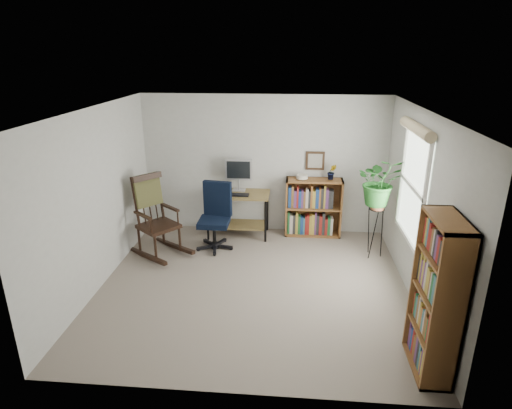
# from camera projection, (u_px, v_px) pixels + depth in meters

# --- Properties ---
(floor) EXTENTS (4.20, 4.00, 0.00)m
(floor) POSITION_uv_depth(u_px,v_px,m) (254.00, 285.00, 5.95)
(floor) COLOR gray
(floor) RESTS_ON ground
(ceiling) EXTENTS (4.20, 4.00, 0.00)m
(ceiling) POSITION_uv_depth(u_px,v_px,m) (253.00, 110.00, 5.13)
(ceiling) COLOR white
(ceiling) RESTS_ON ground
(wall_back) EXTENTS (4.20, 0.00, 2.40)m
(wall_back) POSITION_uv_depth(u_px,v_px,m) (264.00, 165.00, 7.41)
(wall_back) COLOR beige
(wall_back) RESTS_ON ground
(wall_front) EXTENTS (4.20, 0.00, 2.40)m
(wall_front) POSITION_uv_depth(u_px,v_px,m) (232.00, 283.00, 3.66)
(wall_front) COLOR beige
(wall_front) RESTS_ON ground
(wall_left) EXTENTS (0.00, 4.00, 2.40)m
(wall_left) POSITION_uv_depth(u_px,v_px,m) (97.00, 200.00, 5.71)
(wall_left) COLOR beige
(wall_left) RESTS_ON ground
(wall_right) EXTENTS (0.00, 4.00, 2.40)m
(wall_right) POSITION_uv_depth(u_px,v_px,m) (420.00, 209.00, 5.37)
(wall_right) COLOR beige
(wall_right) RESTS_ON ground
(window) EXTENTS (0.12, 1.20, 1.50)m
(window) POSITION_uv_depth(u_px,v_px,m) (412.00, 187.00, 5.58)
(window) COLOR white
(window) RESTS_ON wall_right
(desk) EXTENTS (1.07, 0.59, 0.77)m
(desk) POSITION_uv_depth(u_px,v_px,m) (238.00, 214.00, 7.44)
(desk) COLOR olive
(desk) RESTS_ON floor
(monitor) EXTENTS (0.46, 0.16, 0.56)m
(monitor) POSITION_uv_depth(u_px,v_px,m) (239.00, 175.00, 7.34)
(monitor) COLOR #B9B9BE
(monitor) RESTS_ON desk
(keyboard) EXTENTS (0.40, 0.15, 0.02)m
(keyboard) POSITION_uv_depth(u_px,v_px,m) (237.00, 195.00, 7.19)
(keyboard) COLOR black
(keyboard) RESTS_ON desk
(office_chair) EXTENTS (0.69, 0.69, 1.11)m
(office_chair) POSITION_uv_depth(u_px,v_px,m) (214.00, 217.00, 6.86)
(office_chair) COLOR black
(office_chair) RESTS_ON floor
(rocking_chair) EXTENTS (1.29, 1.23, 1.30)m
(rocking_chair) POSITION_uv_depth(u_px,v_px,m) (158.00, 216.00, 6.66)
(rocking_chair) COLOR black
(rocking_chair) RESTS_ON floor
(low_bookshelf) EXTENTS (0.96, 0.32, 1.02)m
(low_bookshelf) POSITION_uv_depth(u_px,v_px,m) (313.00, 207.00, 7.41)
(low_bookshelf) COLOR brown
(low_bookshelf) RESTS_ON floor
(tall_bookshelf) EXTENTS (0.31, 0.72, 1.65)m
(tall_bookshelf) POSITION_uv_depth(u_px,v_px,m) (437.00, 298.00, 4.14)
(tall_bookshelf) COLOR brown
(tall_bookshelf) RESTS_ON floor
(plant_stand) EXTENTS (0.33, 0.33, 0.92)m
(plant_stand) POSITION_uv_depth(u_px,v_px,m) (375.00, 229.00, 6.64)
(plant_stand) COLOR black
(plant_stand) RESTS_ON floor
(spider_plant) EXTENTS (1.69, 1.88, 1.46)m
(spider_plant) POSITION_uv_depth(u_px,v_px,m) (382.00, 158.00, 6.26)
(spider_plant) COLOR #205E21
(spider_plant) RESTS_ON plant_stand
(potted_plant_small) EXTENTS (0.13, 0.24, 0.11)m
(potted_plant_small) POSITION_uv_depth(u_px,v_px,m) (332.00, 177.00, 7.20)
(potted_plant_small) COLOR #205E21
(potted_plant_small) RESTS_ON low_bookshelf
(framed_picture) EXTENTS (0.32, 0.04, 0.32)m
(framed_picture) POSITION_uv_depth(u_px,v_px,m) (315.00, 161.00, 7.27)
(framed_picture) COLOR black
(framed_picture) RESTS_ON wall_back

